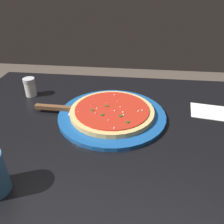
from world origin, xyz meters
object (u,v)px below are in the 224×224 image
at_px(pizza_server, 64,109).
at_px(parmesan_shaker, 30,87).
at_px(pizza, 112,111).
at_px(napkin_folded_right, 214,112).
at_px(serving_plate, 112,115).

bearing_deg(pizza_server, parmesan_shaker, -34.83).
relative_size(pizza, napkin_folded_right, 1.83).
distance_m(napkin_folded_right, parmesan_shaker, 0.71).
bearing_deg(parmesan_shaker, pizza, 160.04).
bearing_deg(pizza, parmesan_shaker, -19.96).
distance_m(pizza_server, napkin_folded_right, 0.54).
xyz_separation_m(pizza_server, napkin_folded_right, (-0.53, -0.07, -0.02)).
distance_m(pizza, napkin_folded_right, 0.37).
height_order(pizza, pizza_server, pizza).
relative_size(serving_plate, pizza, 1.28).
bearing_deg(napkin_folded_right, pizza_server, 7.25).
xyz_separation_m(napkin_folded_right, parmesan_shaker, (0.71, -0.05, 0.04)).
bearing_deg(napkin_folded_right, serving_plate, 11.21).
bearing_deg(serving_plate, pizza_server, -1.26).
relative_size(pizza, parmesan_shaker, 3.89).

